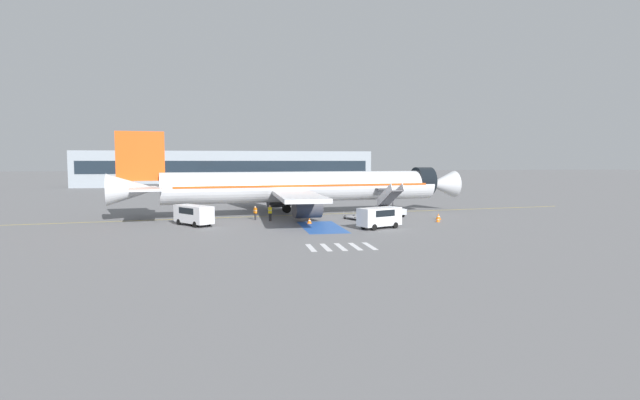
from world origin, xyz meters
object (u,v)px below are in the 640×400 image
object	(u,v)px
service_van_0	(194,214)
boarding_stairs_forward	(390,208)
traffic_cone_0	(438,217)
traffic_cone_1	(438,220)
service_van_1	(379,216)
airliner	(300,187)
ground_crew_0	(270,212)
terminal_building	(227,169)
fuel_tanker	(235,190)
traffic_cone_2	(309,221)
ground_crew_1	(255,212)
baggage_cart	(354,217)

from	to	relation	value
service_van_0	boarding_stairs_forward	bearing A→B (deg)	156.84
traffic_cone_0	traffic_cone_1	bearing A→B (deg)	-114.11
service_van_0	service_van_1	bearing A→B (deg)	126.92
service_van_0	service_van_1	distance (m)	19.57
airliner	ground_crew_0	xyz separation A→B (m)	(-4.27, -5.85, -2.50)
service_van_1	terminal_building	size ratio (longest dim) A/B	0.06
boarding_stairs_forward	terminal_building	xyz separation A→B (m)	(-20.79, 80.99, 3.76)
service_van_0	service_van_1	size ratio (longest dim) A/B	1.06
boarding_stairs_forward	service_van_1	size ratio (longest dim) A/B	1.11
traffic_cone_1	fuel_tanker	bearing A→B (deg)	122.98
service_van_0	traffic_cone_0	size ratio (longest dim) A/B	7.45
traffic_cone_2	boarding_stairs_forward	bearing A→B (deg)	27.88
terminal_building	service_van_0	bearing A→B (deg)	-91.71
ground_crew_1	traffic_cone_0	xyz separation A→B (m)	(21.09, -3.30, -0.57)
fuel_tanker	ground_crew_0	xyz separation A→B (m)	(3.77, -30.43, -0.81)
traffic_cone_2	traffic_cone_1	bearing A→B (deg)	-4.20
fuel_tanker	service_van_1	bearing A→B (deg)	27.15
ground_crew_0	boarding_stairs_forward	bearing A→B (deg)	17.73
airliner	baggage_cart	bearing A→B (deg)	35.41
baggage_cart	traffic_cone_1	bearing A→B (deg)	133.40
airliner	ground_crew_1	world-z (taller)	airliner
airliner	traffic_cone_2	size ratio (longest dim) A/B	72.12
airliner	boarding_stairs_forward	distance (m)	11.50
airliner	baggage_cart	distance (m)	8.77
baggage_cart	terminal_building	xyz separation A→B (m)	(-15.56, 83.94, 4.51)
boarding_stairs_forward	traffic_cone_0	distance (m)	6.56
service_van_1	ground_crew_1	xyz separation A→B (m)	(-12.07, 9.57, -0.35)
fuel_tanker	traffic_cone_0	xyz separation A→B (m)	(23.26, -32.35, -1.51)
traffic_cone_1	baggage_cart	bearing A→B (deg)	155.59
service_van_0	service_van_1	world-z (taller)	service_van_0
airliner	traffic_cone_2	bearing A→B (deg)	-9.36
service_van_0	traffic_cone_1	distance (m)	26.89
ground_crew_0	traffic_cone_1	world-z (taller)	ground_crew_0
ground_crew_1	traffic_cone_0	distance (m)	21.36
terminal_building	baggage_cart	bearing A→B (deg)	-79.50
ground_crew_1	traffic_cone_0	size ratio (longest dim) A/B	2.31
ground_crew_0	ground_crew_1	world-z (taller)	ground_crew_0
ground_crew_0	traffic_cone_1	bearing A→B (deg)	-5.28
boarding_stairs_forward	traffic_cone_1	distance (m)	7.75
service_van_0	ground_crew_1	xyz separation A→B (m)	(6.67, 3.91, -0.36)
ground_crew_0	traffic_cone_2	xyz separation A→B (m)	(4.08, -2.92, -0.74)
boarding_stairs_forward	traffic_cone_1	xyz separation A→B (m)	(3.47, -6.89, -0.75)
baggage_cart	traffic_cone_1	distance (m)	9.55
airliner	service_van_0	distance (m)	15.25
traffic_cone_0	traffic_cone_1	size ratio (longest dim) A/B	1.36
airliner	fuel_tanker	bearing A→B (deg)	-170.03
ground_crew_0	traffic_cone_0	distance (m)	19.59
traffic_cone_2	baggage_cart	bearing A→B (deg)	26.49
traffic_cone_0	traffic_cone_2	xyz separation A→B (m)	(-15.40, -1.00, -0.04)
fuel_tanker	traffic_cone_0	bearing A→B (deg)	42.64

